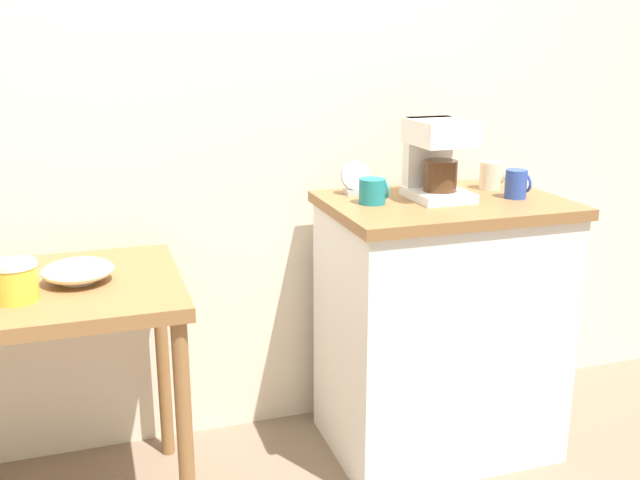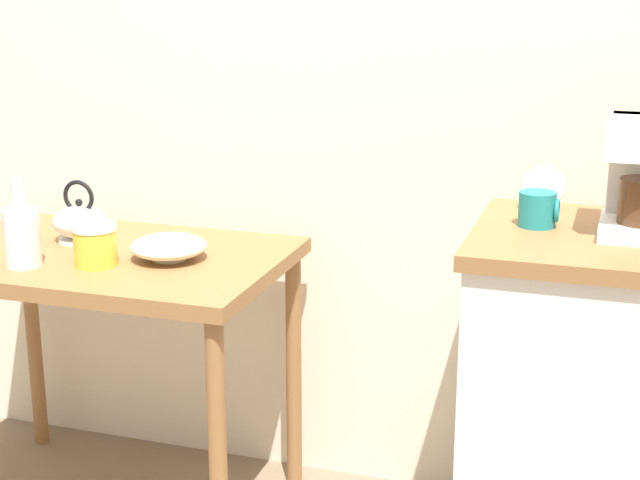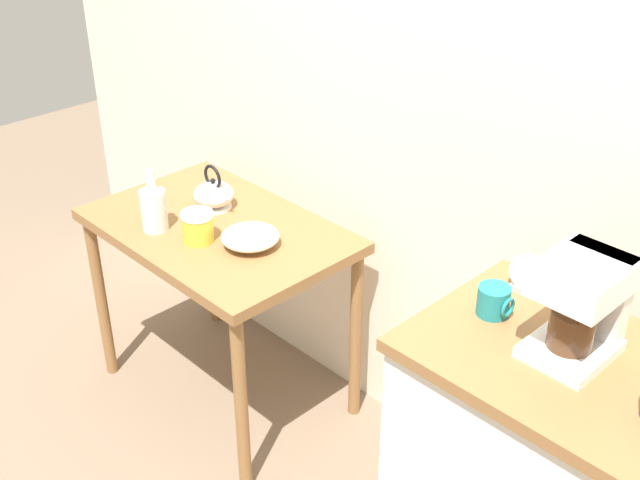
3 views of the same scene
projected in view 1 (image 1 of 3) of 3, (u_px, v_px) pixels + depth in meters
name	position (u px, v px, depth m)	size (l,w,h in m)	color
ground_plane	(244.00, 478.00, 2.40)	(8.00, 8.00, 0.00)	#7A6651
back_wall	(236.00, 39.00, 2.41)	(4.40, 0.10, 2.80)	beige
wooden_table	(9.00, 320.00, 2.00)	(0.94, 0.62, 0.75)	olive
kitchen_counter	(439.00, 326.00, 2.50)	(0.77, 0.55, 0.89)	white
bowl_stoneware	(78.00, 271.00, 2.01)	(0.20, 0.20, 0.06)	beige
canister_enamel	(16.00, 281.00, 1.87)	(0.11, 0.11, 0.11)	gold
coffee_maker	(436.00, 155.00, 2.36)	(0.18, 0.22, 0.26)	white
mug_small_cream	(491.00, 175.00, 2.53)	(0.08, 0.08, 0.10)	beige
mug_blue	(517.00, 184.00, 2.39)	(0.08, 0.07, 0.09)	#2D4CAD
mug_dark_teal	(373.00, 191.00, 2.31)	(0.09, 0.09, 0.08)	teal
table_clock	(355.00, 179.00, 2.44)	(0.10, 0.05, 0.11)	#B2B5BA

